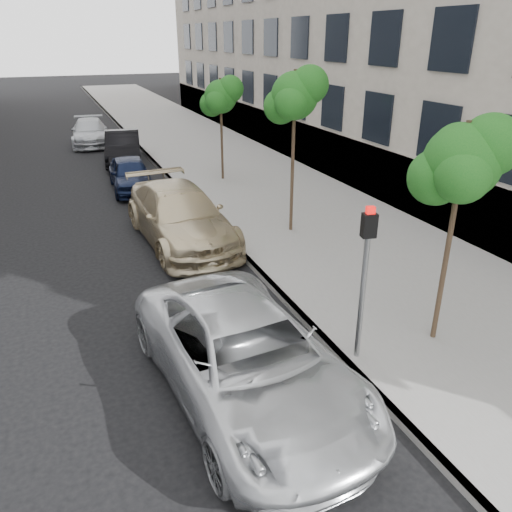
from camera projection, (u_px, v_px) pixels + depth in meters
ground at (331, 437)px, 7.68m from camera, size 160.00×160.00×0.00m
sidewalk at (188, 138)px, 29.42m from camera, size 6.40×72.00×0.14m
curb at (135, 142)px, 28.34m from camera, size 0.15×72.00×0.14m
tree_near at (464, 162)px, 8.58m from camera, size 1.69×1.49×4.37m
tree_mid at (295, 96)px, 13.89m from camera, size 1.68×1.48×4.81m
tree_far at (221, 97)px, 19.66m from camera, size 1.65×1.45×4.12m
signal_pole at (365, 267)px, 8.66m from camera, size 0.27×0.22×2.94m
minivan at (247, 358)px, 8.27m from camera, size 2.98×5.75×1.55m
suv at (180, 216)px, 14.65m from camera, size 2.57×5.71×1.62m
sedan_blue at (131, 174)px, 19.65m from camera, size 1.73×3.89×1.30m
sedan_black at (123, 147)px, 23.83m from camera, size 2.26×4.70×1.49m
sedan_rear at (90, 132)px, 27.89m from camera, size 2.32×4.86×1.37m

